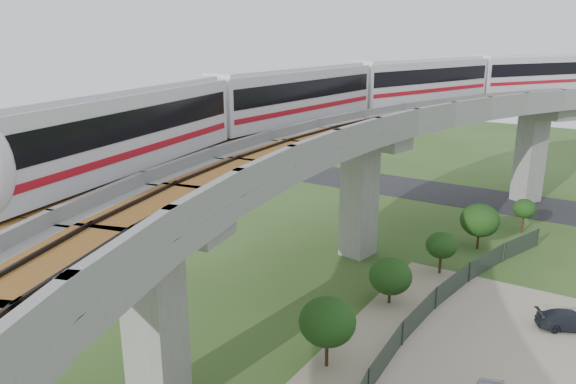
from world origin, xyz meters
name	(u,v)px	position (x,y,z in m)	size (l,w,h in m)	color
ground	(271,306)	(0.00, 0.00, 0.00)	(160.00, 160.00, 0.00)	#33481C
asphalt_road	(429,191)	(0.00, 30.00, 0.01)	(60.00, 8.00, 0.03)	#232326
viaduct	(329,172)	(3.84, 0.00, 9.05)	(19.58, 73.98, 11.40)	#99968E
metro_train	(382,88)	(1.58, 12.08, 12.31)	(17.72, 60.01, 3.64)	silver
fence	(426,340)	(9.75, 0.00, 0.75)	(3.87, 38.73, 1.50)	#2D382D
tree_0	(524,209)	(10.61, 21.88, 2.12)	(1.87, 1.87, 2.93)	#382314
tree_1	(480,220)	(8.35, 16.34, 2.32)	(2.97, 2.97, 3.58)	#382314
tree_2	(442,245)	(7.30, 10.22, 2.10)	(2.14, 2.14, 3.02)	#382314
tree_3	(390,276)	(6.02, 4.18, 1.84)	(2.66, 2.66, 2.97)	#382314
tree_4	(327,322)	(5.94, -3.85, 2.52)	(2.86, 2.86, 3.74)	#382314
car_dark	(570,320)	(15.90, 6.68, 0.57)	(1.49, 3.67, 1.06)	black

